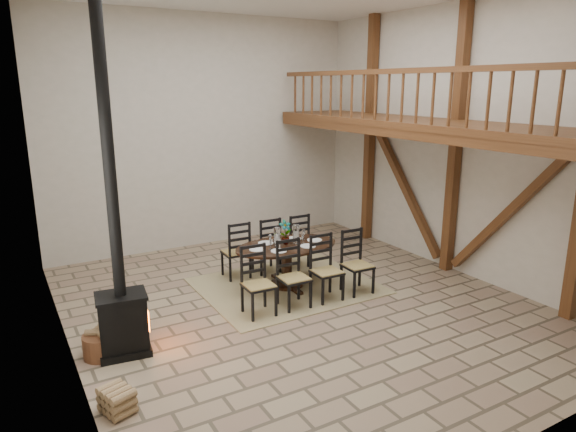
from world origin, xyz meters
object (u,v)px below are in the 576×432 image
dining_table (289,267)px  log_basket (101,344)px  wood_stove (119,275)px  log_stack (117,400)px

dining_table → log_basket: 3.46m
dining_table → wood_stove: bearing=-162.4°
dining_table → wood_stove: (-3.07, -0.86, 0.72)m
dining_table → wood_stove: wood_stove is taller
wood_stove → log_stack: 1.65m
dining_table → log_stack: dining_table is taller
dining_table → log_basket: size_ratio=4.92×
log_basket → dining_table: bearing=13.1°
wood_stove → log_stack: wood_stove is taller
log_stack → log_basket: bearing=86.0°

